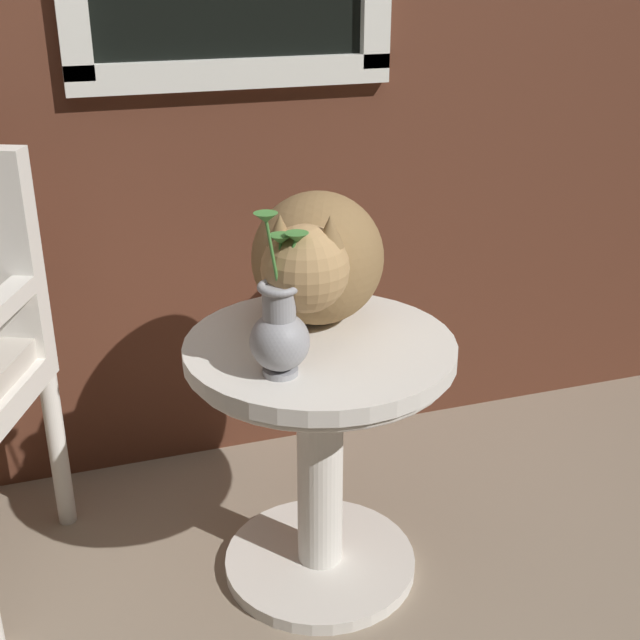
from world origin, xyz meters
TOP-DOWN VIEW (x-y plane):
  - ground_plane at (0.00, 0.00)m, footprint 6.00×6.00m
  - wicker_side_table at (0.27, 0.06)m, footprint 0.57×0.57m
  - cat at (0.30, 0.15)m, footprint 0.39×0.60m
  - pewter_vase_with_ivy at (0.16, -0.05)m, footprint 0.12×0.11m

SIDE VIEW (x-z plane):
  - ground_plane at x=0.00m, z-range 0.00..0.00m
  - wicker_side_table at x=0.27m, z-range 0.11..0.69m
  - pewter_vase_with_ivy at x=0.16m, z-range 0.52..0.84m
  - cat at x=0.30m, z-range 0.58..0.88m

